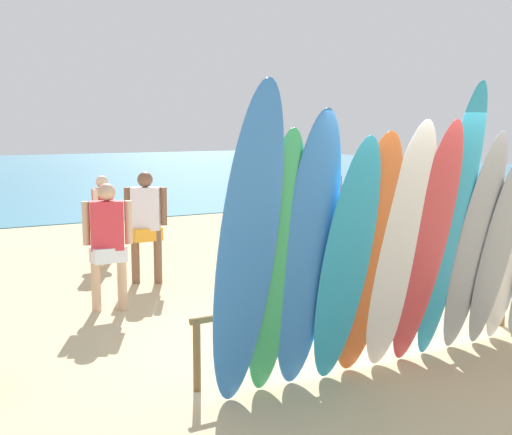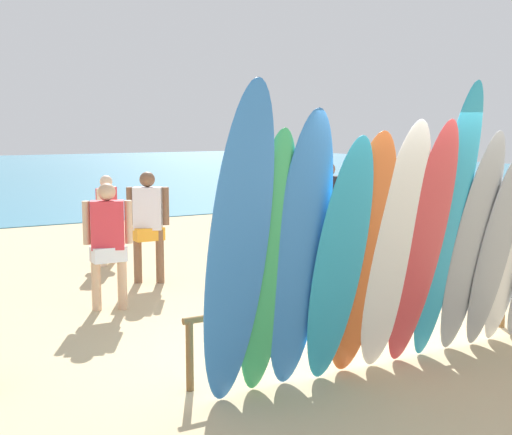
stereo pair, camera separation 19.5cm
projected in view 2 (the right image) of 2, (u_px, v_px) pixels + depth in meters
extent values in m
plane|color=tan|center=(51.00, 211.00, 19.37)|extent=(60.00, 60.00, 0.00)
cylinder|color=brown|center=(190.00, 356.00, 6.26)|extent=(0.07, 0.07, 0.65)
cylinder|color=brown|center=(503.00, 300.00, 8.22)|extent=(0.07, 0.07, 0.65)
cylinder|color=brown|center=(368.00, 294.00, 7.20)|extent=(4.16, 0.06, 0.06)
ellipsoid|color=#337AD1|center=(238.00, 250.00, 5.65)|extent=(0.61, 0.70, 2.75)
ellipsoid|color=#38B266|center=(268.00, 266.00, 5.95)|extent=(0.50, 0.61, 2.37)
ellipsoid|color=#337AD1|center=(300.00, 254.00, 6.05)|extent=(0.57, 0.70, 2.53)
ellipsoid|color=#289EC6|center=(339.00, 264.00, 6.20)|extent=(0.55, 0.68, 2.31)
ellipsoid|color=orange|center=(362.00, 258.00, 6.38)|extent=(0.63, 0.73, 2.35)
ellipsoid|color=white|center=(395.00, 250.00, 6.51)|extent=(0.58, 0.71, 2.45)
ellipsoid|color=#D13D42|center=(422.00, 247.00, 6.67)|extent=(0.56, 0.73, 2.45)
ellipsoid|color=#289EC6|center=(447.00, 226.00, 6.83)|extent=(0.51, 0.72, 2.80)
ellipsoid|color=#999EA3|center=(472.00, 245.00, 7.09)|extent=(0.58, 0.66, 2.34)
ellipsoid|color=#999EA3|center=(495.00, 253.00, 7.26)|extent=(0.47, 0.61, 2.12)
cylinder|color=brown|center=(318.00, 239.00, 12.02)|extent=(0.13, 0.13, 0.85)
cylinder|color=brown|center=(336.00, 238.00, 12.14)|extent=(0.13, 0.13, 0.85)
cube|color=#B23399|center=(328.00, 218.00, 12.03)|extent=(0.45, 0.28, 0.20)
cube|color=black|center=(328.00, 195.00, 11.98)|extent=(0.47, 0.30, 0.66)
sphere|color=brown|center=(328.00, 169.00, 11.92)|extent=(0.24, 0.24, 0.24)
cylinder|color=brown|center=(313.00, 194.00, 11.88)|extent=(0.10, 0.10, 0.59)
cylinder|color=brown|center=(343.00, 193.00, 12.07)|extent=(0.10, 0.10, 0.59)
cylinder|color=beige|center=(112.00, 242.00, 12.08)|extent=(0.11, 0.11, 0.74)
cylinder|color=beige|center=(103.00, 244.00, 11.79)|extent=(0.11, 0.11, 0.74)
cube|color=orange|center=(107.00, 225.00, 11.89)|extent=(0.40, 0.25, 0.18)
cube|color=#DB333D|center=(107.00, 205.00, 11.84)|extent=(0.41, 0.41, 0.58)
sphere|color=beige|center=(106.00, 181.00, 11.79)|extent=(0.21, 0.21, 0.21)
cylinder|color=beige|center=(113.00, 201.00, 12.07)|extent=(0.09, 0.09, 0.52)
cylinder|color=beige|center=(100.00, 204.00, 11.61)|extent=(0.09, 0.09, 0.52)
cylinder|color=tan|center=(122.00, 279.00, 9.02)|extent=(0.12, 0.12, 0.80)
cylinder|color=tan|center=(96.00, 280.00, 8.96)|extent=(0.12, 0.12, 0.80)
cube|color=silver|center=(108.00, 254.00, 8.95)|extent=(0.43, 0.26, 0.19)
cube|color=#DB333D|center=(108.00, 225.00, 8.90)|extent=(0.46, 0.34, 0.63)
sphere|color=tan|center=(107.00, 192.00, 8.84)|extent=(0.23, 0.23, 0.23)
cylinder|color=tan|center=(129.00, 222.00, 8.93)|extent=(0.10, 0.10, 0.56)
cylinder|color=tan|center=(86.00, 223.00, 8.85)|extent=(0.10, 0.10, 0.56)
cylinder|color=brown|center=(138.00, 256.00, 10.54)|extent=(0.12, 0.12, 0.82)
cylinder|color=brown|center=(160.00, 256.00, 10.54)|extent=(0.12, 0.12, 0.82)
cube|color=orange|center=(148.00, 234.00, 10.50)|extent=(0.44, 0.27, 0.20)
cube|color=silver|center=(148.00, 208.00, 10.45)|extent=(0.48, 0.40, 0.64)
sphere|color=brown|center=(147.00, 179.00, 10.39)|extent=(0.23, 0.23, 0.23)
cylinder|color=brown|center=(130.00, 206.00, 10.44)|extent=(0.10, 0.10, 0.57)
cylinder|color=brown|center=(166.00, 206.00, 10.44)|extent=(0.10, 0.10, 0.57)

